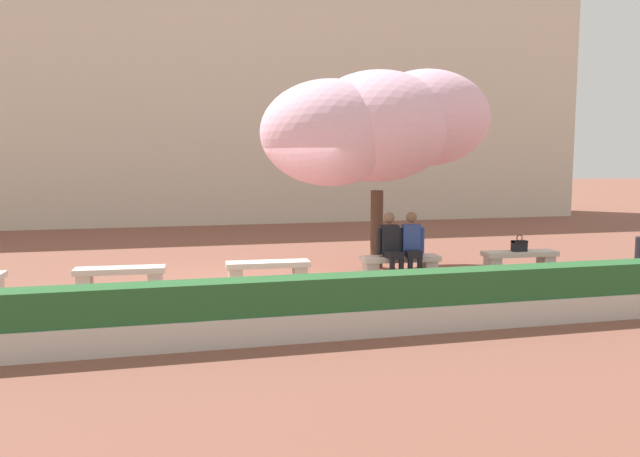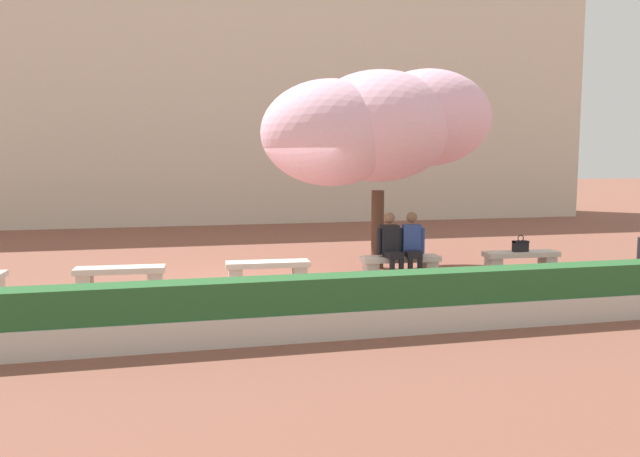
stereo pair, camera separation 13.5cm
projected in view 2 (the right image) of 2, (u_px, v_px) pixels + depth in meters
ground_plane at (268, 286)px, 11.36m from camera, size 100.00×100.00×0.00m
building_facade at (215, 101)px, 23.03m from camera, size 28.00×4.00×8.79m
stone_bench_near_west at (120, 276)px, 10.73m from camera, size 1.53×0.50×0.45m
stone_bench_center at (268, 270)px, 11.32m from camera, size 1.53×0.50×0.45m
stone_bench_near_east at (401, 264)px, 11.92m from camera, size 1.53×0.50×0.45m
stone_bench_east_end at (521, 259)px, 12.51m from camera, size 1.53×0.50×0.45m
person_seated_left at (391, 244)px, 11.77m from camera, size 0.51×0.69×1.29m
person_seated_right at (412, 243)px, 11.87m from camera, size 0.50×0.73×1.29m
handbag at (520, 245)px, 12.45m from camera, size 0.30×0.15×0.34m
cherry_tree_main at (375, 127)px, 12.77m from camera, size 4.84×3.25×4.14m
planter_hedge_foreground at (307, 308)px, 8.04m from camera, size 15.70×0.50×0.80m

